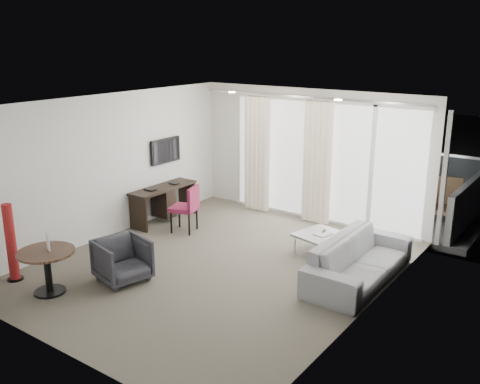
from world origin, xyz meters
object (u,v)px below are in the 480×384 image
Objects in this scene: red_lamp at (11,243)px; rattan_chair_a at (358,194)px; tub_armchair at (122,260)px; coffee_table at (322,244)px; rattan_chair_b at (444,201)px; desk_chair at (184,209)px; round_table at (48,272)px; sofa at (360,260)px; desk at (164,204)px.

rattan_chair_a is at bearing 65.07° from red_lamp.
coffee_table is (1.96, 2.68, -0.16)m from tub_armchair.
rattan_chair_b is at bearing 67.42° from coffee_table.
desk_chair is 3.05m from round_table.
red_lamp is 6.78m from rattan_chair_a.
desk_chair reaches higher than rattan_chair_a.
round_table is 6.44m from rattan_chair_a.
sofa reaches higher than round_table.
red_lamp is 0.53× the size of sofa.
desk_chair is at bearing 89.10° from sofa.
rattan_chair_a reaches higher than coffee_table.
rattan_chair_b is (4.52, 6.49, -0.16)m from red_lamp.
sofa is at bearing 35.56° from red_lamp.
red_lamp is 1.37× the size of rattan_chair_b.
red_lamp reaches higher than rattan_chair_a.
sofa is (2.88, 2.10, -0.00)m from tub_armchair.
coffee_table is at bearing 47.42° from red_lamp.
red_lamp is at bearing -132.86° from rattan_chair_b.
sofa is at bearing -3.74° from desk.
red_lamp reaches higher than desk.
red_lamp is at bearing -134.84° from rattan_chair_a.
round_table is at bearing -128.56° from rattan_chair_a.
sofa is at bearing -102.50° from rattan_chair_b.
desk_chair is 1.02× the size of rattan_chair_b.
round_table is 4.57m from sofa.
round_table is 7.44m from rattan_chair_b.
desk is at bearing -155.61° from rattan_chair_a.
tub_armchair is (1.40, -2.38, -0.02)m from desk.
round_table reaches higher than coffee_table.
coffee_table is 0.34× the size of sofa.
desk_chair is 3.17m from red_lamp.
sofa is at bearing -85.78° from rattan_chair_a.
desk is 2.06× the size of tub_armchair.
sofa is (3.45, 2.99, 0.01)m from round_table.
desk_chair reaches higher than round_table.
rattan_chair_a is at bearing -2.51° from tub_armchair.
coffee_table is (3.32, 3.62, -0.43)m from red_lamp.
rattan_chair_a is at bearing 24.13° from sofa.
coffee_table is 3.12m from rattan_chair_b.
desk is 3.33m from red_lamp.
red_lamp reaches higher than desk_chair.
round_table is at bearing 161.09° from tub_armchair.
round_table is (0.84, -3.27, -0.03)m from desk.
sofa is 3.46m from rattan_chair_b.
tub_armchair is at bearing -127.62° from rattan_chair_b.
sofa is 2.57× the size of rattan_chair_b.
rattan_chair_a reaches higher than desk.
round_table is 4.38m from coffee_table.
coffee_table is at bearing -5.95° from desk_chair.
sofa is (4.29, -0.28, -0.02)m from desk.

